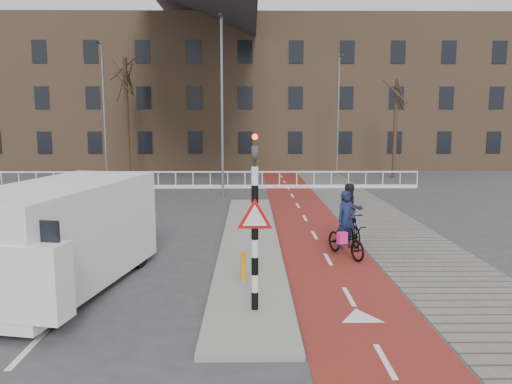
{
  "coord_description": "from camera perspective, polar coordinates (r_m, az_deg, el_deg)",
  "views": [
    {
      "loc": [
        -0.69,
        -11.6,
        3.89
      ],
      "look_at": [
        -0.5,
        5.0,
        1.5
      ],
      "focal_mm": 35.0,
      "sensor_mm": 36.0,
      "label": 1
    }
  ],
  "objects": [
    {
      "name": "tree_right",
      "position": [
        35.2,
        15.61,
        6.86
      ],
      "size": [
        0.24,
        0.24,
        6.53
      ],
      "primitive_type": "cylinder",
      "color": "#302215",
      "rests_on": "ground"
    },
    {
      "name": "townhouse_row",
      "position": [
        43.84,
        -3.78,
        13.3
      ],
      "size": [
        46.0,
        10.0,
        15.9
      ],
      "color": "#7F6047",
      "rests_on": "ground"
    },
    {
      "name": "cyclist_near",
      "position": [
        14.55,
        10.26,
        -4.83
      ],
      "size": [
        1.27,
        1.92,
        1.9
      ],
      "rotation": [
        0.0,
        0.0,
        0.39
      ],
      "color": "black",
      "rests_on": "bike_lane"
    },
    {
      "name": "streetlight_left",
      "position": [
        33.44,
        -16.95,
        8.63
      ],
      "size": [
        0.12,
        0.12,
        8.71
      ],
      "primitive_type": "cylinder",
      "color": "slate",
      "rests_on": "ground"
    },
    {
      "name": "railing",
      "position": [
        29.15,
        -9.16,
        1.02
      ],
      "size": [
        28.0,
        0.1,
        0.99
      ],
      "color": "silver",
      "rests_on": "ground"
    },
    {
      "name": "sidewalk",
      "position": [
        22.51,
        12.16,
        -1.94
      ],
      "size": [
        3.0,
        60.0,
        0.01
      ],
      "primitive_type": "cube",
      "color": "slate",
      "rests_on": "ground"
    },
    {
      "name": "ground",
      "position": [
        12.26,
        2.64,
        -10.32
      ],
      "size": [
        120.0,
        120.0,
        0.0
      ],
      "primitive_type": "plane",
      "color": "#38383A",
      "rests_on": "ground"
    },
    {
      "name": "traffic_signal",
      "position": [
        9.77,
        -0.13,
        -3.01
      ],
      "size": [
        0.8,
        0.8,
        3.68
      ],
      "color": "black",
      "rests_on": "curb_island"
    },
    {
      "name": "streetlight_near",
      "position": [
        25.13,
        -3.9,
        9.42
      ],
      "size": [
        0.12,
        0.12,
        8.88
      ],
      "primitive_type": "cylinder",
      "color": "slate",
      "rests_on": "ground"
    },
    {
      "name": "bike_lane",
      "position": [
        22.06,
        5.05,
        -1.99
      ],
      "size": [
        2.5,
        60.0,
        0.01
      ],
      "primitive_type": "cube",
      "color": "maroon",
      "rests_on": "ground"
    },
    {
      "name": "van",
      "position": [
        12.29,
        -21.38,
        -4.55
      ],
      "size": [
        3.32,
        6.06,
        2.47
      ],
      "rotation": [
        0.0,
        0.0,
        -0.19
      ],
      "color": "white",
      "rests_on": "ground"
    },
    {
      "name": "tree_mid",
      "position": [
        35.81,
        -14.54,
        8.18
      ],
      "size": [
        0.3,
        0.3,
        8.1
      ],
      "primitive_type": "cylinder",
      "color": "#302215",
      "rests_on": "ground"
    },
    {
      "name": "cyclist_far",
      "position": [
        15.96,
        10.71,
        -3.08
      ],
      "size": [
        0.91,
        1.85,
        1.93
      ],
      "rotation": [
        0.0,
        0.0,
        0.15
      ],
      "color": "black",
      "rests_on": "bike_lane"
    },
    {
      "name": "curb_island",
      "position": [
        16.07,
        -0.68,
        -5.6
      ],
      "size": [
        1.8,
        16.0,
        0.12
      ],
      "primitive_type": "cube",
      "color": "gray",
      "rests_on": "ground"
    },
    {
      "name": "streetlight_right",
      "position": [
        34.89,
        9.36,
        8.46
      ],
      "size": [
        0.12,
        0.12,
        8.25
      ],
      "primitive_type": "cylinder",
      "color": "slate",
      "rests_on": "ground"
    },
    {
      "name": "bollard",
      "position": [
        11.9,
        -1.45,
        -8.53
      ],
      "size": [
        0.12,
        0.12,
        0.69
      ],
      "primitive_type": "cylinder",
      "color": "#F8A50D",
      "rests_on": "curb_island"
    }
  ]
}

